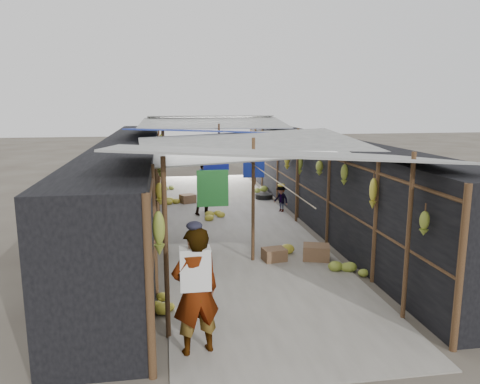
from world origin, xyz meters
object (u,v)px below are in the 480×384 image
black_basin (264,197)px  vendor_seated (281,199)px  shopper_blue (207,188)px  crate_near (274,255)px  vendor_elderly (196,291)px

black_basin → vendor_seated: bearing=-86.9°
shopper_blue → black_basin: bearing=12.0°
crate_near → shopper_blue: shopper_blue is taller
crate_near → shopper_blue: (-1.01, 4.38, 0.67)m
black_basin → vendor_seated: (0.10, -1.96, 0.32)m
vendor_elderly → crate_near: bearing=-133.8°
crate_near → black_basin: (1.12, 6.26, -0.05)m
vendor_elderly → vendor_seated: 8.32m
vendor_seated → black_basin: bearing=149.6°
vendor_elderly → vendor_seated: size_ratio=2.14×
shopper_blue → vendor_seated: shopper_blue is taller
shopper_blue → vendor_seated: size_ratio=1.97×
crate_near → black_basin: bearing=71.2°
crate_near → vendor_elderly: size_ratio=0.26×
shopper_blue → vendor_elderly: bearing=-125.7°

